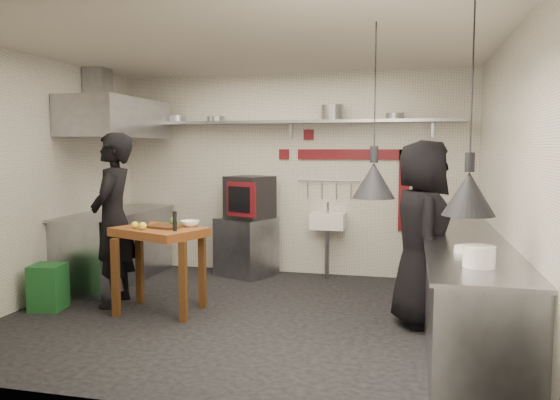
% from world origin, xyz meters
% --- Properties ---
extents(floor, '(5.00, 5.00, 0.00)m').
position_xyz_m(floor, '(0.00, 0.00, 0.00)').
color(floor, black).
rests_on(floor, ground).
extents(ceiling, '(5.00, 5.00, 0.00)m').
position_xyz_m(ceiling, '(0.00, 0.00, 2.80)').
color(ceiling, beige).
rests_on(ceiling, floor).
extents(wall_back, '(5.00, 0.04, 2.80)m').
position_xyz_m(wall_back, '(0.00, 2.10, 1.40)').
color(wall_back, silver).
rests_on(wall_back, floor).
extents(wall_front, '(5.00, 0.04, 2.80)m').
position_xyz_m(wall_front, '(0.00, -2.10, 1.40)').
color(wall_front, silver).
rests_on(wall_front, floor).
extents(wall_left, '(0.04, 4.20, 2.80)m').
position_xyz_m(wall_left, '(-2.50, 0.00, 1.40)').
color(wall_left, silver).
rests_on(wall_left, floor).
extents(wall_right, '(0.04, 4.20, 2.80)m').
position_xyz_m(wall_right, '(2.50, 0.00, 1.40)').
color(wall_right, silver).
rests_on(wall_right, floor).
extents(red_band_horiz, '(1.70, 0.02, 0.14)m').
position_xyz_m(red_band_horiz, '(0.95, 2.08, 1.68)').
color(red_band_horiz, maroon).
rests_on(red_band_horiz, wall_back).
extents(red_band_vert, '(0.14, 0.02, 1.10)m').
position_xyz_m(red_band_vert, '(1.55, 2.08, 1.20)').
color(red_band_vert, maroon).
rests_on(red_band_vert, wall_back).
extents(red_tile_a, '(0.14, 0.02, 0.14)m').
position_xyz_m(red_tile_a, '(0.25, 2.08, 1.95)').
color(red_tile_a, maroon).
rests_on(red_tile_a, wall_back).
extents(red_tile_b, '(0.14, 0.02, 0.14)m').
position_xyz_m(red_tile_b, '(-0.10, 2.08, 1.68)').
color(red_tile_b, maroon).
rests_on(red_tile_b, wall_back).
extents(back_shelf, '(4.60, 0.34, 0.04)m').
position_xyz_m(back_shelf, '(0.00, 1.92, 2.12)').
color(back_shelf, gray).
rests_on(back_shelf, wall_back).
extents(shelf_bracket_left, '(0.04, 0.06, 0.24)m').
position_xyz_m(shelf_bracket_left, '(-1.90, 2.07, 2.02)').
color(shelf_bracket_left, gray).
rests_on(shelf_bracket_left, wall_back).
extents(shelf_bracket_mid, '(0.04, 0.06, 0.24)m').
position_xyz_m(shelf_bracket_mid, '(0.00, 2.07, 2.02)').
color(shelf_bracket_mid, gray).
rests_on(shelf_bracket_mid, wall_back).
extents(shelf_bracket_right, '(0.04, 0.06, 0.24)m').
position_xyz_m(shelf_bracket_right, '(1.90, 2.07, 2.02)').
color(shelf_bracket_right, gray).
rests_on(shelf_bracket_right, wall_back).
extents(pan_far_left, '(0.32, 0.32, 0.09)m').
position_xyz_m(pan_far_left, '(-1.65, 1.92, 2.19)').
color(pan_far_left, gray).
rests_on(pan_far_left, back_shelf).
extents(pan_mid_left, '(0.32, 0.32, 0.07)m').
position_xyz_m(pan_mid_left, '(-1.05, 1.92, 2.18)').
color(pan_mid_left, gray).
rests_on(pan_mid_left, back_shelf).
extents(stock_pot, '(0.39, 0.39, 0.20)m').
position_xyz_m(stock_pot, '(0.60, 1.92, 2.24)').
color(stock_pot, gray).
rests_on(stock_pot, back_shelf).
extents(pan_right, '(0.29, 0.29, 0.08)m').
position_xyz_m(pan_right, '(1.42, 1.92, 2.18)').
color(pan_right, gray).
rests_on(pan_right, back_shelf).
extents(oven_stand, '(0.89, 0.86, 0.80)m').
position_xyz_m(oven_stand, '(-0.57, 1.79, 0.40)').
color(oven_stand, gray).
rests_on(oven_stand, floor).
extents(combi_oven, '(0.71, 0.69, 0.58)m').
position_xyz_m(combi_oven, '(-0.53, 1.81, 1.09)').
color(combi_oven, black).
rests_on(combi_oven, oven_stand).
extents(oven_door, '(0.47, 0.23, 0.46)m').
position_xyz_m(oven_door, '(-0.54, 1.47, 1.09)').
color(oven_door, maroon).
rests_on(oven_door, combi_oven).
extents(oven_glass, '(0.35, 0.17, 0.34)m').
position_xyz_m(oven_glass, '(-0.57, 1.47, 1.09)').
color(oven_glass, black).
rests_on(oven_glass, oven_door).
extents(hand_sink, '(0.46, 0.34, 0.22)m').
position_xyz_m(hand_sink, '(0.55, 1.92, 0.78)').
color(hand_sink, white).
rests_on(hand_sink, wall_back).
extents(sink_tap, '(0.03, 0.03, 0.14)m').
position_xyz_m(sink_tap, '(0.55, 1.92, 0.96)').
color(sink_tap, gray).
rests_on(sink_tap, hand_sink).
extents(sink_drain, '(0.06, 0.06, 0.66)m').
position_xyz_m(sink_drain, '(0.55, 1.88, 0.34)').
color(sink_drain, gray).
rests_on(sink_drain, floor).
extents(utensil_rail, '(0.90, 0.02, 0.02)m').
position_xyz_m(utensil_rail, '(0.55, 2.06, 1.32)').
color(utensil_rail, gray).
rests_on(utensil_rail, wall_back).
extents(counter_right, '(0.70, 3.80, 0.90)m').
position_xyz_m(counter_right, '(2.15, 0.00, 0.45)').
color(counter_right, gray).
rests_on(counter_right, floor).
extents(counter_right_top, '(0.76, 3.90, 0.03)m').
position_xyz_m(counter_right_top, '(2.15, 0.00, 0.92)').
color(counter_right_top, gray).
rests_on(counter_right_top, counter_right).
extents(plate_stack, '(0.25, 0.25, 0.15)m').
position_xyz_m(plate_stack, '(2.12, -1.39, 1.01)').
color(plate_stack, white).
rests_on(plate_stack, counter_right_top).
extents(small_bowl_right, '(0.28, 0.28, 0.05)m').
position_xyz_m(small_bowl_right, '(2.10, -0.84, 0.96)').
color(small_bowl_right, white).
rests_on(small_bowl_right, counter_right_top).
extents(counter_left, '(0.70, 1.90, 0.90)m').
position_xyz_m(counter_left, '(-2.15, 1.05, 0.45)').
color(counter_left, gray).
rests_on(counter_left, floor).
extents(counter_left_top, '(0.76, 2.00, 0.03)m').
position_xyz_m(counter_left_top, '(-2.15, 1.05, 0.92)').
color(counter_left_top, gray).
rests_on(counter_left_top, counter_left).
extents(extractor_hood, '(0.78, 1.60, 0.50)m').
position_xyz_m(extractor_hood, '(-2.10, 1.05, 2.15)').
color(extractor_hood, gray).
rests_on(extractor_hood, ceiling).
extents(hood_duct, '(0.28, 0.28, 0.50)m').
position_xyz_m(hood_duct, '(-2.35, 1.05, 2.55)').
color(hood_duct, gray).
rests_on(hood_duct, ceiling).
extents(green_bin, '(0.38, 0.38, 0.50)m').
position_xyz_m(green_bin, '(-2.20, -0.29, 0.25)').
color(green_bin, '#1B5A25').
rests_on(green_bin, floor).
extents(prep_table, '(1.09, 0.93, 0.92)m').
position_xyz_m(prep_table, '(-0.96, -0.09, 0.46)').
color(prep_table, brown).
rests_on(prep_table, floor).
extents(cutting_board, '(0.43, 0.36, 0.02)m').
position_xyz_m(cutting_board, '(-0.91, -0.07, 0.93)').
color(cutting_board, '#512F14').
rests_on(cutting_board, prep_table).
extents(pepper_mill, '(0.05, 0.05, 0.20)m').
position_xyz_m(pepper_mill, '(-0.70, -0.26, 1.02)').
color(pepper_mill, black).
rests_on(pepper_mill, prep_table).
extents(lemon_a, '(0.09, 0.09, 0.08)m').
position_xyz_m(lemon_a, '(-1.17, -0.22, 0.96)').
color(lemon_a, yellow).
rests_on(lemon_a, prep_table).
extents(lemon_b, '(0.08, 0.08, 0.08)m').
position_xyz_m(lemon_b, '(-1.07, -0.26, 0.96)').
color(lemon_b, yellow).
rests_on(lemon_b, prep_table).
extents(veg_ball, '(0.13, 0.13, 0.10)m').
position_xyz_m(veg_ball, '(-0.87, 0.08, 0.97)').
color(veg_ball, '#50843C').
rests_on(veg_ball, prep_table).
extents(steel_tray, '(0.18, 0.14, 0.03)m').
position_xyz_m(steel_tray, '(-1.27, 0.09, 0.94)').
color(steel_tray, gray).
rests_on(steel_tray, prep_table).
extents(bowl, '(0.23, 0.23, 0.06)m').
position_xyz_m(bowl, '(-0.67, 0.07, 0.95)').
color(bowl, white).
rests_on(bowl, prep_table).
extents(heat_lamp_near, '(0.48, 0.48, 1.46)m').
position_xyz_m(heat_lamp_near, '(1.34, -0.74, 2.07)').
color(heat_lamp_near, black).
rests_on(heat_lamp_near, ceiling).
extents(heat_lamp_far, '(0.46, 0.46, 1.52)m').
position_xyz_m(heat_lamp_far, '(2.05, -1.26, 2.04)').
color(heat_lamp_far, black).
rests_on(heat_lamp_far, ceiling).
extents(chef_left, '(0.60, 0.79, 1.94)m').
position_xyz_m(chef_left, '(-1.59, 0.05, 0.97)').
color(chef_left, black).
rests_on(chef_left, floor).
extents(chef_right, '(0.69, 0.97, 1.85)m').
position_xyz_m(chef_right, '(1.76, 0.14, 0.92)').
color(chef_right, black).
rests_on(chef_right, floor).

